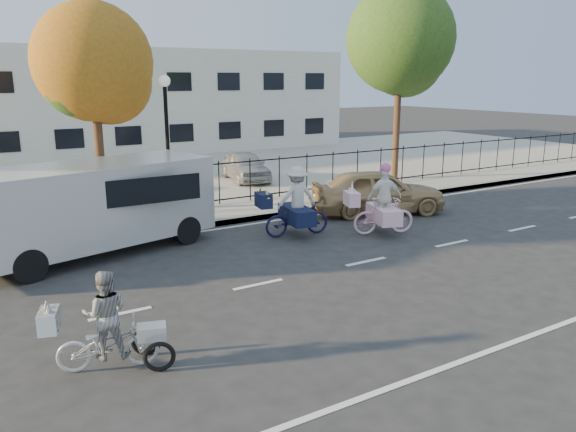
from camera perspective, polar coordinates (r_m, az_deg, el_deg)
ground at (r=12.34m, az=-3.01°, el=-6.97°), size 120.00×120.00×0.00m
road_markings at (r=12.34m, az=-3.01°, el=-6.95°), size 60.00×9.52×0.01m
curb at (r=16.73m, az=-11.33°, el=-1.37°), size 60.00×0.10×0.15m
sidewalk at (r=17.69m, az=-12.52°, el=-0.60°), size 60.00×2.20×0.15m
parking_lot at (r=26.10m, az=-19.01°, el=3.57°), size 60.00×15.60×0.15m
iron_fence at (r=18.53m, az=-13.78°, el=2.60°), size 58.00×0.06×1.50m
building at (r=35.61m, az=-23.06°, el=10.52°), size 34.00×10.00×6.00m
lamppost at (r=18.03m, az=-12.25°, el=9.48°), size 0.36×0.36×4.33m
street_sign at (r=17.59m, az=-19.20°, el=3.36°), size 0.85×0.06×1.80m
zebra_trike at (r=9.17m, az=-17.91°, el=-11.10°), size 1.85×1.14×1.59m
unicorn_bike at (r=16.26m, az=9.61°, el=0.80°), size 2.10×1.53×2.08m
bull_bike at (r=15.89m, az=0.81°, el=0.79°), size 2.20×1.53×1.99m
white_van at (r=15.00m, az=-19.55°, el=1.07°), size 6.90×3.54×2.31m
gold_sedan at (r=18.79m, az=9.11°, el=2.49°), size 4.70×3.12×1.49m
lot_car_b at (r=20.79m, az=-24.48°, el=2.78°), size 3.90×5.50×1.39m
lot_car_c at (r=22.06m, az=-19.20°, el=3.55°), size 2.27×3.78×1.18m
lot_car_d at (r=23.96m, az=-4.34°, el=5.09°), size 2.09×3.80×1.22m
tree_mid at (r=18.89m, az=-18.81°, el=14.04°), size 3.67×3.65×6.70m
tree_east at (r=24.68m, az=11.50°, el=16.69°), size 4.46×4.46×8.19m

